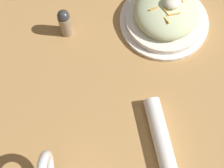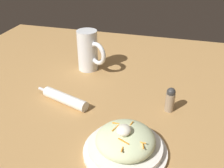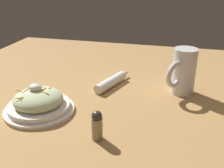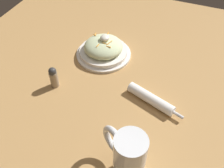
{
  "view_description": "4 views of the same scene",
  "coord_description": "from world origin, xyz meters",
  "views": [
    {
      "loc": [
        -0.16,
        -0.17,
        0.66
      ],
      "look_at": [
        -0.03,
        0.05,
        0.05
      ],
      "focal_mm": 50.89,
      "sensor_mm": 36.0,
      "label": 1
    },
    {
      "loc": [
        0.65,
        0.24,
        0.49
      ],
      "look_at": [
        -0.06,
        0.05,
        0.06
      ],
      "focal_mm": 42.14,
      "sensor_mm": 36.0,
      "label": 2
    },
    {
      "loc": [
        -0.24,
        0.8,
        0.41
      ],
      "look_at": [
        -0.04,
        0.06,
        0.08
      ],
      "focal_mm": 43.03,
      "sensor_mm": 36.0,
      "label": 3
    },
    {
      "loc": [
        -0.55,
        -0.18,
        0.65
      ],
      "look_at": [
        -0.04,
        0.03,
        0.07
      ],
      "focal_mm": 40.7,
      "sensor_mm": 36.0,
      "label": 4
    }
  ],
  "objects": [
    {
      "name": "ground_plane",
      "position": [
        0.0,
        0.0,
        0.0
      ],
      "size": [
        1.43,
        1.43,
        0.0
      ],
      "primitive_type": "plane",
      "color": "#B2844C"
    },
    {
      "name": "beer_mug",
      "position": [
        -0.26,
        -0.1,
        0.07
      ],
      "size": [
        0.1,
        0.13,
        0.16
      ],
      "color": "white",
      "rests_on": "ground_plane"
    },
    {
      "name": "salad_plate",
      "position": [
        0.17,
        0.15,
        0.03
      ],
      "size": [
        0.22,
        0.22,
        0.09
      ],
      "color": "white",
      "rests_on": "ground_plane"
    },
    {
      "name": "napkin_roll",
      "position": [
        -0.0,
        -0.1,
        0.02
      ],
      "size": [
        0.09,
        0.2,
        0.03
      ],
      "color": "white",
      "rests_on": "ground_plane"
    },
    {
      "name": "salt_shaker",
      "position": [
        -0.05,
        0.24,
        0.04
      ],
      "size": [
        0.03,
        0.03,
        0.08
      ],
      "color": "gray",
      "rests_on": "ground_plane"
    }
  ]
}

